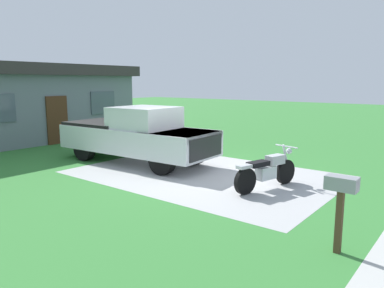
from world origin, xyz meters
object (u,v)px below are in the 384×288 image
object	(u,v)px
pickup_truck	(135,135)
motorcycle	(267,171)
neighbor_house	(27,101)
mailbox	(341,194)

from	to	relation	value
pickup_truck	motorcycle	bearing A→B (deg)	-91.51
motorcycle	neighbor_house	size ratio (longest dim) A/B	0.23
motorcycle	neighbor_house	xyz separation A→B (m)	(0.65, 12.99, 1.32)
mailbox	pickup_truck	bearing A→B (deg)	70.25
mailbox	neighbor_house	distance (m)	15.89
mailbox	neighbor_house	world-z (taller)	neighbor_house
motorcycle	pickup_truck	bearing A→B (deg)	88.49
motorcycle	pickup_truck	distance (m)	5.00
pickup_truck	neighbor_house	distance (m)	8.08
pickup_truck	neighbor_house	xyz separation A→B (m)	(0.52, 8.02, 0.84)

